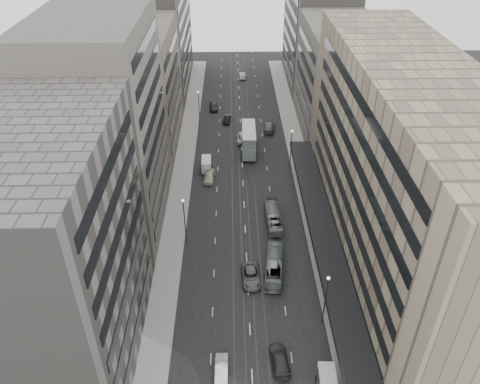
{
  "coord_description": "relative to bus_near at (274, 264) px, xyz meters",
  "views": [
    {
      "loc": [
        -2.11,
        -46.58,
        49.57
      ],
      "look_at": [
        -0.85,
        16.55,
        6.48
      ],
      "focal_mm": 35.0,
      "sensor_mm": 36.0,
      "label": 1
    }
  ],
  "objects": [
    {
      "name": "sedan_7",
      "position": [
        2.57,
        46.63,
        -0.53
      ],
      "size": [
        3.2,
        6.21,
        1.72
      ],
      "primitive_type": "imported",
      "rotation": [
        0.0,
        0.0,
        3.0
      ],
      "color": "#4E4F51",
      "rests_on": "ground"
    },
    {
      "name": "sedan_1",
      "position": [
        -7.66,
        -17.26,
        -0.68
      ],
      "size": [
        1.56,
        4.34,
        1.42
      ],
      "primitive_type": "imported",
      "rotation": [
        0.0,
        0.0,
        -0.01
      ],
      "color": "silver",
      "rests_on": "ground"
    },
    {
      "name": "ground",
      "position": [
        -4.02,
        -4.75,
        -1.39
      ],
      "size": [
        220.0,
        220.0,
        0.0
      ],
      "primitive_type": "plane",
      "color": "black",
      "rests_on": "ground"
    },
    {
      "name": "bus_far",
      "position": [
        0.71,
        11.32,
        -0.06
      ],
      "size": [
        2.49,
        9.66,
        2.67
      ],
      "primitive_type": "imported",
      "rotation": [
        0.0,
        0.0,
        3.17
      ],
      "color": "gray",
      "rests_on": "ground"
    },
    {
      "name": "bus_near",
      "position": [
        0.0,
        0.0,
        0.0
      ],
      "size": [
        3.57,
        10.22,
        2.79
      ],
      "primitive_type": "imported",
      "rotation": [
        0.0,
        0.0,
        3.02
      ],
      "color": "slate",
      "rests_on": "ground"
    },
    {
      "name": "lamp_right_near",
      "position": [
        5.68,
        -9.75,
        3.81
      ],
      "size": [
        0.44,
        0.44,
        8.32
      ],
      "color": "#262628",
      "rests_on": "ground"
    },
    {
      "name": "sedan_6",
      "position": [
        -3.46,
        41.77,
        -0.59
      ],
      "size": [
        3.01,
        5.92,
        1.6
      ],
      "primitive_type": "imported",
      "rotation": [
        0.0,
        0.0,
        3.08
      ],
      "color": "silver",
      "rests_on": "ground"
    },
    {
      "name": "lamp_right_far",
      "position": [
        5.68,
        30.25,
        3.81
      ],
      "size": [
        0.44,
        0.44,
        8.32
      ],
      "color": "#262628",
      "rests_on": "ground"
    },
    {
      "name": "building_left_c",
      "position": [
        -25.52,
        41.25,
        11.11
      ],
      "size": [
        15.0,
        28.0,
        25.0
      ],
      "primitive_type": "cube",
      "color": "#685E51",
      "rests_on": "ground"
    },
    {
      "name": "department_store",
      "position": [
        17.44,
        3.25,
        13.55
      ],
      "size": [
        19.2,
        60.0,
        30.0
      ],
      "color": "gray",
      "rests_on": "ground"
    },
    {
      "name": "building_left_a",
      "position": [
        -25.52,
        -12.75,
        13.61
      ],
      "size": [
        15.0,
        28.0,
        30.0
      ],
      "primitive_type": "cube",
      "color": "#5D5953",
      "rests_on": "ground"
    },
    {
      "name": "sedan_4",
      "position": [
        -10.55,
        25.61,
        -0.55
      ],
      "size": [
        2.4,
        5.1,
        1.69
      ],
      "primitive_type": "imported",
      "rotation": [
        0.0,
        0.0,
        -0.08
      ],
      "color": "#B2AD94",
      "rests_on": "ground"
    },
    {
      "name": "sedan_9",
      "position": [
        -2.84,
        80.67,
        -0.6
      ],
      "size": [
        2.0,
        4.91,
        1.58
      ],
      "primitive_type": "imported",
      "rotation": [
        0.0,
        0.0,
        3.21
      ],
      "color": "#C1B4A0",
      "rests_on": "ground"
    },
    {
      "name": "sedan_5",
      "position": [
        -7.15,
        51.42,
        -0.65
      ],
      "size": [
        2.06,
        4.65,
        1.48
      ],
      "primitive_type": "imported",
      "rotation": [
        0.0,
        0.0,
        -0.11
      ],
      "color": "black",
      "rests_on": "ground"
    },
    {
      "name": "sedan_3",
      "position": [
        -0.62,
        -16.11,
        -0.63
      ],
      "size": [
        2.56,
        5.43,
        1.53
      ],
      "primitive_type": "imported",
      "rotation": [
        0.0,
        0.0,
        3.22
      ],
      "color": "#29292C",
      "rests_on": "ground"
    },
    {
      "name": "sedan_8",
      "position": [
        -10.58,
        58.71,
        -0.54
      ],
      "size": [
        2.29,
        5.11,
        1.71
      ],
      "primitive_type": "imported",
      "rotation": [
        0.0,
        0.0,
        0.06
      ],
      "color": "#28282B",
      "rests_on": "ground"
    },
    {
      "name": "sedan_2",
      "position": [
        -3.54,
        -1.72,
        -0.6
      ],
      "size": [
        2.91,
        5.8,
        1.58
      ],
      "primitive_type": "imported",
      "rotation": [
        0.0,
        0.0,
        0.05
      ],
      "color": "#555658",
      "rests_on": "ground"
    },
    {
      "name": "lamp_left_far",
      "position": [
        -13.72,
        50.25,
        3.81
      ],
      "size": [
        0.44,
        0.44,
        8.32
      ],
      "color": "#262628",
      "rests_on": "ground"
    },
    {
      "name": "sidewalk_left",
      "position": [
        -16.02,
        32.75,
        -1.32
      ],
      "size": [
        4.0,
        125.0,
        0.15
      ],
      "primitive_type": "cube",
      "color": "gray",
      "rests_on": "ground"
    },
    {
      "name": "lamp_left_near",
      "position": [
        -13.72,
        7.25,
        3.81
      ],
      "size": [
        0.44,
        0.44,
        8.32
      ],
      "color": "#262628",
      "rests_on": "ground"
    },
    {
      "name": "panel_van",
      "position": [
        -11.25,
        29.17,
        0.05
      ],
      "size": [
        2.15,
        4.21,
        2.62
      ],
      "rotation": [
        0.0,
        0.0,
        0.03
      ],
      "color": "#B7B2A5",
      "rests_on": "ground"
    },
    {
      "name": "double_decker",
      "position": [
        -2.52,
        36.67,
        1.56
      ],
      "size": [
        3.21,
        10.03,
        5.46
      ],
      "rotation": [
        0.0,
        0.0,
        -0.01
      ],
      "color": "slate",
      "rests_on": "ground"
    },
    {
      "name": "building_left_b",
      "position": [
        -25.52,
        14.25,
        15.61
      ],
      "size": [
        15.0,
        26.0,
        34.0
      ],
      "primitive_type": "cube",
      "color": "#4A4640",
      "rests_on": "ground"
    },
    {
      "name": "building_left_d",
      "position": [
        -25.52,
        74.25,
        12.61
      ],
      "size": [
        15.0,
        38.0,
        28.0
      ],
      "primitive_type": "cube",
      "color": "#5D5953",
      "rests_on": "ground"
    },
    {
      "name": "building_right_far",
      "position": [
        17.48,
        77.25,
        12.61
      ],
      "size": [
        15.0,
        32.0,
        28.0
      ],
      "primitive_type": "cube",
      "color": "#5D5953",
      "rests_on": "ground"
    },
    {
      "name": "building_right_mid",
      "position": [
        17.48,
        47.25,
        10.61
      ],
      "size": [
        15.0,
        28.0,
        24.0
      ],
      "primitive_type": "cube",
      "color": "#4A4640",
      "rests_on": "ground"
    },
    {
      "name": "sidewalk_right",
      "position": [
        7.98,
        32.75,
        -1.32
      ],
      "size": [
        4.0,
        125.0,
        0.15
      ],
      "primitive_type": "cube",
      "color": "gray",
      "rests_on": "ground"
    }
  ]
}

